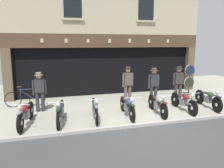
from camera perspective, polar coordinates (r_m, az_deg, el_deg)
ground at (r=7.36m, az=12.71°, el=-13.07°), size 22.69×22.00×0.18m
shop_facade at (r=14.32m, az=-2.82°, el=5.65°), size 10.99×4.42×6.30m
motorcycle_far_left at (r=8.52m, az=-20.73°, el=-6.90°), size 0.64×2.06×0.93m
motorcycle_left at (r=8.41m, az=-12.77°, el=-6.68°), size 0.62×1.97×0.94m
motorcycle_center_left at (r=8.64m, az=-4.25°, el=-6.05°), size 0.62×1.94×0.92m
motorcycle_center at (r=8.99m, az=3.85°, el=-5.46°), size 0.62×2.03×0.91m
motorcycle_center_right at (r=9.41m, az=11.30°, el=-4.88°), size 0.62×2.05×0.92m
motorcycle_right at (r=10.10m, az=17.44°, el=-4.11°), size 0.62×2.09×0.93m
motorcycle_far_right at (r=10.93m, az=22.82°, el=-3.35°), size 0.62×2.07×0.93m
salesman_left at (r=9.95m, az=-17.62°, el=-1.39°), size 0.56×0.36×1.66m
shopkeeper_center at (r=10.72m, az=3.96°, el=0.19°), size 0.56×0.35×1.76m
salesman_right at (r=10.81m, az=10.36°, el=-0.01°), size 0.56×0.37×1.71m
assistant_far_right at (r=11.62m, az=16.22°, el=0.54°), size 0.56×0.37×1.73m
tyre_sign_pole at (r=13.00m, az=18.74°, el=1.70°), size 0.60×0.06×1.71m
advert_board_near at (r=12.45m, az=-7.74°, el=4.78°), size 0.78×0.03×0.91m
leaning_bicycle at (r=11.09m, az=-20.83°, el=-3.29°), size 1.77×0.50×0.95m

